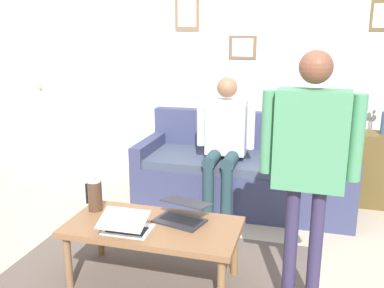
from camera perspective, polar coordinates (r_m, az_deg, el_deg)
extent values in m
plane|color=#B8A890|center=(3.13, -3.01, -17.79)|extent=(7.68, 7.68, 0.00)
cube|color=brown|center=(3.06, -5.76, -18.63)|extent=(2.18, 1.76, 0.01)
cube|color=silver|center=(4.78, 5.32, 10.73)|extent=(7.04, 0.10, 2.70)
cube|color=#866546|center=(4.84, -0.65, 17.06)|extent=(0.27, 0.02, 0.37)
cube|color=silver|center=(4.83, -0.68, 17.06)|extent=(0.21, 0.00, 0.28)
cube|color=brown|center=(4.70, 6.79, 12.70)|extent=(0.30, 0.02, 0.25)
cube|color=silver|center=(4.69, 6.77, 12.70)|extent=(0.22, 0.00, 0.19)
cube|color=brown|center=(4.68, 24.04, 15.41)|extent=(0.21, 0.02, 0.30)
cube|color=silver|center=(4.67, 24.06, 15.41)|extent=(0.16, 0.00, 0.22)
cube|color=white|center=(5.48, -16.69, 7.28)|extent=(0.82, 0.05, 2.05)
sphere|color=tan|center=(5.62, -19.62, 7.17)|extent=(0.06, 0.06, 0.06)
cube|color=#383C5F|center=(4.28, 6.87, -5.44)|extent=(2.07, 0.86, 0.42)
cube|color=#3F475B|center=(4.19, 6.93, -2.32)|extent=(1.83, 0.78, 0.08)
cube|color=#383C5F|center=(4.50, 7.76, 1.38)|extent=(2.07, 0.14, 0.46)
cube|color=#383C5F|center=(4.16, 20.36, -2.38)|extent=(0.12, 0.86, 0.20)
cube|color=#383C5F|center=(4.43, -5.54, -0.51)|extent=(0.12, 0.86, 0.20)
cube|color=brown|center=(2.94, -5.25, -11.00)|extent=(1.17, 0.58, 0.04)
cylinder|color=olive|center=(2.72, 3.94, -18.43)|extent=(0.05, 0.05, 0.39)
cylinder|color=brown|center=(3.07, -16.23, -14.89)|extent=(0.05, 0.05, 0.39)
cylinder|color=olive|center=(3.11, 5.72, -13.90)|extent=(0.05, 0.05, 0.39)
cylinder|color=brown|center=(3.42, -12.15, -11.39)|extent=(0.05, 0.05, 0.39)
cube|color=silver|center=(2.86, -8.52, -11.24)|extent=(0.31, 0.22, 0.01)
cube|color=black|center=(2.85, -8.66, -11.25)|extent=(0.26, 0.13, 0.00)
cube|color=silver|center=(2.76, -9.20, -9.95)|extent=(0.31, 0.20, 0.07)
cube|color=#ADDAF0|center=(2.76, -9.18, -9.93)|extent=(0.28, 0.18, 0.06)
cube|color=#28282D|center=(2.95, -1.68, -10.24)|extent=(0.37, 0.29, 0.01)
cube|color=black|center=(2.96, -1.50, -9.99)|extent=(0.30, 0.19, 0.00)
cube|color=#28282D|center=(2.98, -0.77, -7.78)|extent=(0.37, 0.28, 0.04)
cube|color=#ABDBF2|center=(2.98, -0.80, -7.80)|extent=(0.33, 0.25, 0.03)
cylinder|color=#4C3323|center=(3.17, -12.85, -6.79)|extent=(0.10, 0.10, 0.22)
cylinder|color=#B7B7BC|center=(3.13, -12.97, -4.79)|extent=(0.10, 0.10, 0.02)
sphere|color=#B2B2B7|center=(3.12, -12.99, -4.40)|extent=(0.03, 0.03, 0.03)
cube|color=black|center=(3.20, -13.90, -6.46)|extent=(0.01, 0.01, 0.15)
cube|color=brown|center=(4.59, 23.81, -3.19)|extent=(0.42, 0.32, 0.73)
cylinder|color=#332C4D|center=(2.74, 16.12, -13.68)|extent=(0.08, 0.08, 0.81)
cylinder|color=#332C4D|center=(2.75, 13.02, -13.42)|extent=(0.08, 0.08, 0.81)
cube|color=#4B9063|center=(2.50, 15.59, 0.51)|extent=(0.41, 0.19, 0.57)
cylinder|color=#4B9063|center=(2.50, 21.16, 0.71)|extent=(0.08, 0.08, 0.48)
cylinder|color=#4B9063|center=(2.51, 10.13, 1.56)|extent=(0.08, 0.08, 0.48)
sphere|color=brown|center=(2.43, 16.26, 9.85)|extent=(0.18, 0.18, 0.18)
cylinder|color=#243E44|center=(3.86, 4.65, -7.07)|extent=(0.10, 0.10, 0.50)
cylinder|color=#243E44|center=(3.89, 2.17, -6.84)|extent=(0.10, 0.10, 0.50)
cylinder|color=#243E44|center=(3.93, 5.25, -2.05)|extent=(0.12, 0.40, 0.12)
cylinder|color=#243E44|center=(3.96, 2.83, -1.87)|extent=(0.12, 0.40, 0.12)
cube|color=silver|center=(4.05, 4.62, 2.28)|extent=(0.37, 0.20, 0.52)
cylinder|color=silver|center=(3.96, 7.85, 2.28)|extent=(0.08, 0.08, 0.42)
cylinder|color=silver|center=(4.04, 1.19, 2.69)|extent=(0.08, 0.08, 0.42)
sphere|color=#946447|center=(3.98, 4.73, 7.55)|extent=(0.19, 0.19, 0.19)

